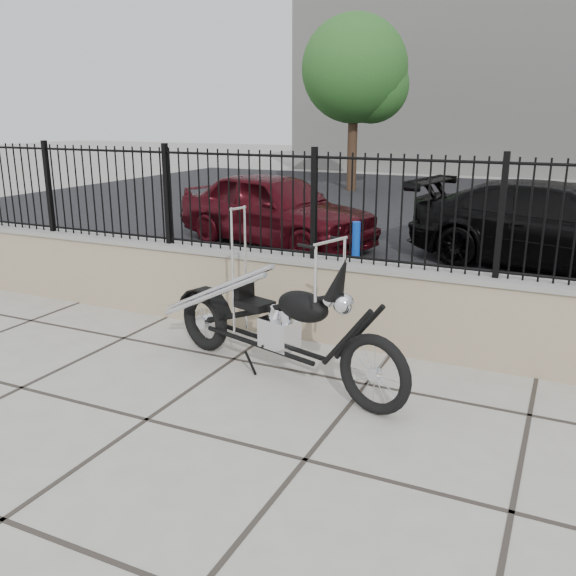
# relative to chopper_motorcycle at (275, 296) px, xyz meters

# --- Properties ---
(ground_plane) EXTENTS (90.00, 90.00, 0.00)m
(ground_plane) POSITION_rel_chopper_motorcycle_xyz_m (0.90, -1.30, -0.85)
(ground_plane) COLOR #99968E
(ground_plane) RESTS_ON ground
(parking_lot) EXTENTS (30.00, 30.00, 0.00)m
(parking_lot) POSITION_rel_chopper_motorcycle_xyz_m (0.90, 11.20, -0.85)
(parking_lot) COLOR black
(parking_lot) RESTS_ON ground
(retaining_wall) EXTENTS (14.00, 0.36, 0.96)m
(retaining_wall) POSITION_rel_chopper_motorcycle_xyz_m (0.90, 1.20, -0.37)
(retaining_wall) COLOR gray
(retaining_wall) RESTS_ON ground_plane
(iron_fence) EXTENTS (14.00, 0.08, 1.20)m
(iron_fence) POSITION_rel_chopper_motorcycle_xyz_m (0.90, 1.20, 0.71)
(iron_fence) COLOR black
(iron_fence) RESTS_ON retaining_wall
(background_building) EXTENTS (22.00, 6.00, 8.00)m
(background_building) POSITION_rel_chopper_motorcycle_xyz_m (0.90, 25.20, 3.15)
(background_building) COLOR beige
(background_building) RESTS_ON ground_plane
(chopper_motorcycle) EXTENTS (2.85, 1.30, 1.70)m
(chopper_motorcycle) POSITION_rel_chopper_motorcycle_xyz_m (0.00, 0.00, 0.00)
(chopper_motorcycle) COLOR black
(chopper_motorcycle) RESTS_ON ground_plane
(car_red) EXTENTS (4.65, 2.89, 1.48)m
(car_red) POSITION_rel_chopper_motorcycle_xyz_m (-2.86, 5.77, -0.11)
(car_red) COLOR #3F090F
(car_red) RESTS_ON parking_lot
(car_black) EXTENTS (5.31, 2.94, 1.46)m
(car_black) POSITION_rel_chopper_motorcycle_xyz_m (2.35, 6.06, -0.12)
(car_black) COLOR black
(car_black) RESTS_ON parking_lot
(bollard_a) EXTENTS (0.13, 0.13, 1.01)m
(bollard_a) POSITION_rel_chopper_motorcycle_xyz_m (-0.36, 3.46, -0.34)
(bollard_a) COLOR blue
(bollard_a) RESTS_ON ground_plane
(tree_left) EXTENTS (3.52, 3.52, 5.94)m
(tree_left) POSITION_rel_chopper_motorcycle_xyz_m (-4.57, 15.19, 3.31)
(tree_left) COLOR #382619
(tree_left) RESTS_ON ground_plane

